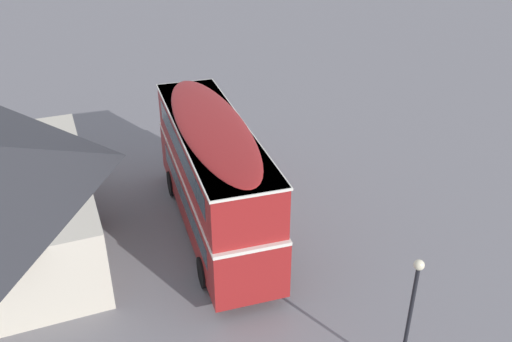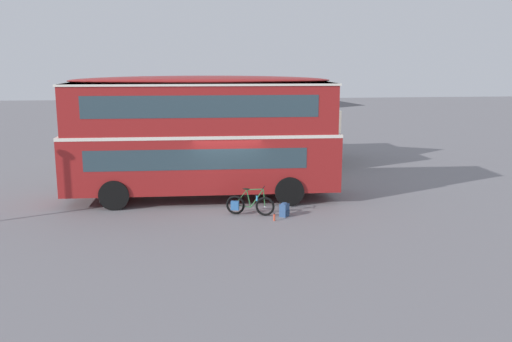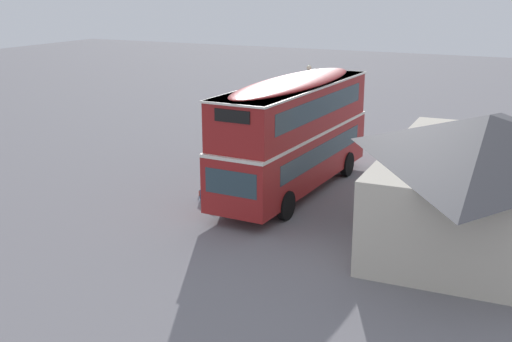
{
  "view_description": "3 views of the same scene",
  "coord_description": "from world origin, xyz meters",
  "px_view_note": "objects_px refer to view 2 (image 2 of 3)",
  "views": [
    {
      "loc": [
        -18.58,
        5.32,
        12.65
      ],
      "look_at": [
        0.1,
        -1.24,
        1.77
      ],
      "focal_mm": 38.21,
      "sensor_mm": 36.0,
      "label": 1
    },
    {
      "loc": [
        -1.45,
        -20.13,
        5.31
      ],
      "look_at": [
        0.92,
        -1.4,
        1.54
      ],
      "focal_mm": 38.61,
      "sensor_mm": 36.0,
      "label": 2
    },
    {
      "loc": [
        22.8,
        10.83,
        8.35
      ],
      "look_at": [
        1.0,
        0.02,
        1.27
      ],
      "focal_mm": 44.88,
      "sensor_mm": 36.0,
      "label": 3
    }
  ],
  "objects_px": {
    "touring_bicycle": "(248,205)",
    "water_bottle_red_squeeze": "(274,217)",
    "backpack_on_ground": "(284,209)",
    "double_decker_bus": "(202,133)"
  },
  "relations": [
    {
      "from": "touring_bicycle",
      "to": "water_bottle_red_squeeze",
      "type": "relative_size",
      "value": 6.59
    },
    {
      "from": "touring_bicycle",
      "to": "backpack_on_ground",
      "type": "bearing_deg",
      "value": -14.66
    },
    {
      "from": "touring_bicycle",
      "to": "backpack_on_ground",
      "type": "relative_size",
      "value": 3.37
    },
    {
      "from": "double_decker_bus",
      "to": "backpack_on_ground",
      "type": "xyz_separation_m",
      "value": [
        2.73,
        -2.72,
        -2.39
      ]
    },
    {
      "from": "touring_bicycle",
      "to": "backpack_on_ground",
      "type": "xyz_separation_m",
      "value": [
        1.23,
        -0.32,
        -0.11
      ]
    },
    {
      "from": "backpack_on_ground",
      "to": "double_decker_bus",
      "type": "bearing_deg",
      "value": 135.08
    },
    {
      "from": "water_bottle_red_squeeze",
      "to": "touring_bicycle",
      "type": "bearing_deg",
      "value": 134.71
    },
    {
      "from": "touring_bicycle",
      "to": "backpack_on_ground",
      "type": "distance_m",
      "value": 1.28
    },
    {
      "from": "double_decker_bus",
      "to": "touring_bicycle",
      "type": "relative_size",
      "value": 6.22
    },
    {
      "from": "backpack_on_ground",
      "to": "touring_bicycle",
      "type": "bearing_deg",
      "value": 165.34
    }
  ]
}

